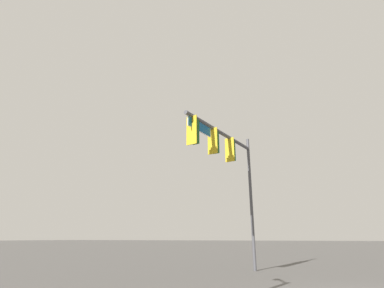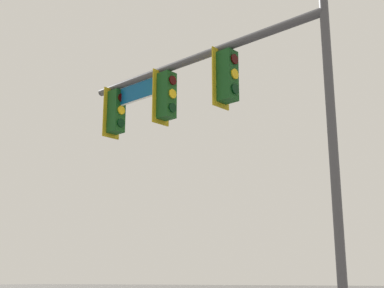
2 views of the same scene
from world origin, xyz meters
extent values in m
cylinder|color=#47474C|center=(-6.55, -5.27, 3.69)|extent=(0.17, 0.17, 7.38)
cylinder|color=#47474C|center=(-3.33, -5.93, 6.78)|extent=(6.48, 1.49, 0.18)
cube|color=gold|center=(-4.11, -5.77, 6.11)|extent=(0.13, 0.52, 1.30)
cube|color=#144719|center=(-4.30, -5.73, 6.11)|extent=(0.42, 0.39, 1.10)
cylinder|color=#144719|center=(-4.30, -5.73, 6.72)|extent=(0.04, 0.04, 0.12)
cylinder|color=#340503|center=(-4.49, -5.69, 6.44)|extent=(0.07, 0.22, 0.22)
cylinder|color=yellow|center=(-4.49, -5.69, 6.11)|extent=(0.07, 0.22, 0.22)
cylinder|color=black|center=(-4.49, -5.69, 5.78)|extent=(0.07, 0.22, 0.22)
cube|color=gold|center=(-2.34, -6.13, 6.11)|extent=(0.13, 0.52, 1.30)
cube|color=#144719|center=(-2.52, -6.09, 6.11)|extent=(0.42, 0.39, 1.10)
cylinder|color=#144719|center=(-2.52, -6.09, 6.72)|extent=(0.04, 0.04, 0.12)
cylinder|color=#340503|center=(-2.72, -6.05, 6.44)|extent=(0.07, 0.22, 0.22)
cylinder|color=yellow|center=(-2.72, -6.05, 6.11)|extent=(0.07, 0.22, 0.22)
cylinder|color=black|center=(-2.72, -6.05, 5.78)|extent=(0.07, 0.22, 0.22)
cube|color=gold|center=(-0.57, -6.49, 6.11)|extent=(0.13, 0.52, 1.30)
cube|color=#144719|center=(-0.75, -6.45, 6.11)|extent=(0.42, 0.39, 1.10)
cylinder|color=#144719|center=(-0.75, -6.45, 6.72)|extent=(0.04, 0.04, 0.12)
cylinder|color=#340503|center=(-0.95, -6.41, 6.44)|extent=(0.07, 0.22, 0.22)
cylinder|color=yellow|center=(-0.95, -6.41, 6.11)|extent=(0.07, 0.22, 0.22)
cylinder|color=black|center=(-0.95, -6.41, 5.78)|extent=(0.07, 0.22, 0.22)
cube|color=#0A4C7F|center=(-1.22, -6.36, 6.46)|extent=(1.83, 0.41, 0.43)
cube|color=white|center=(-1.22, -6.36, 6.46)|extent=(1.89, 0.41, 0.49)
camera|label=1|loc=(10.63, -1.92, 1.67)|focal=28.00mm
camera|label=2|loc=(-9.05, 3.65, 1.96)|focal=50.00mm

